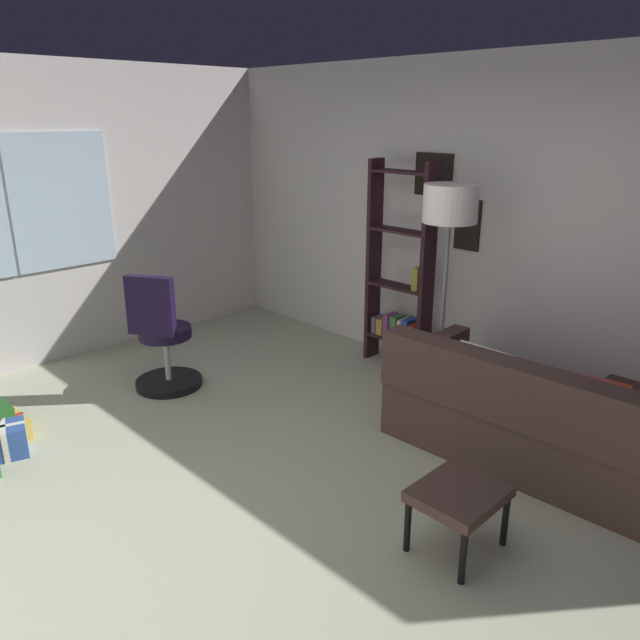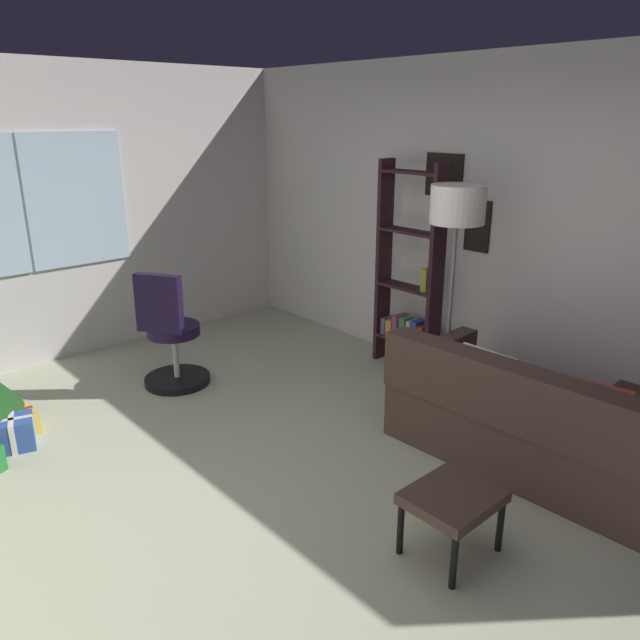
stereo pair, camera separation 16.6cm
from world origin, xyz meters
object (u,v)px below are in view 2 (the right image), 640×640
at_px(couch, 579,428).
at_px(bookshelf, 409,282).
at_px(footstool, 453,501).
at_px(office_chair, 171,341).
at_px(floor_lamp, 457,218).
at_px(gift_box_gold, 11,424).
at_px(gift_box_blue, 13,433).

height_order(couch, bookshelf, bookshelf).
bearing_deg(bookshelf, couch, -104.19).
bearing_deg(couch, footstool, 177.86).
xyz_separation_m(office_chair, floor_lamp, (1.45, -1.77, 1.10)).
bearing_deg(bookshelf, gift_box_gold, 160.55).
distance_m(gift_box_blue, office_chair, 1.39).
relative_size(gift_box_gold, gift_box_blue, 0.99).
height_order(gift_box_gold, floor_lamp, floor_lamp).
distance_m(footstool, office_chair, 2.87).
height_order(couch, floor_lamp, floor_lamp).
xyz_separation_m(footstool, office_chair, (-0.03, 2.87, 0.09)).
distance_m(couch, gift_box_gold, 3.98).
bearing_deg(gift_box_gold, bookshelf, -19.45).
bearing_deg(gift_box_blue, couch, -45.64).
bearing_deg(gift_box_blue, bookshelf, -15.65).
distance_m(couch, footstool, 1.31).
relative_size(office_chair, floor_lamp, 0.59).
relative_size(footstool, gift_box_gold, 1.43).
relative_size(gift_box_blue, office_chair, 0.32).
xyz_separation_m(bookshelf, floor_lamp, (-0.36, -0.71, 0.69)).
relative_size(gift_box_gold, bookshelf, 0.18).
relative_size(gift_box_blue, bookshelf, 0.18).
height_order(footstool, gift_box_gold, footstool).
height_order(office_chair, bookshelf, bookshelf).
relative_size(couch, bookshelf, 1.14).
bearing_deg(gift_box_gold, couch, -48.27).
bearing_deg(gift_box_blue, office_chair, 7.12).
xyz_separation_m(footstool, gift_box_gold, (-1.34, 2.91, -0.23)).
bearing_deg(office_chair, couch, -65.33).
bearing_deg(footstool, bookshelf, 45.60).
distance_m(gift_box_gold, office_chair, 1.34).
distance_m(gift_box_blue, bookshelf, 3.35).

